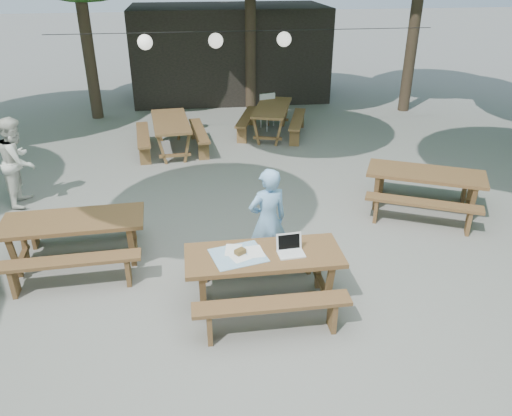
{
  "coord_description": "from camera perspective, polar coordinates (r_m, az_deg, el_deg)",
  "views": [
    {
      "loc": [
        -0.96,
        -5.99,
        4.11
      ],
      "look_at": [
        -0.11,
        0.04,
        1.05
      ],
      "focal_mm": 35.0,
      "sensor_mm": 36.0,
      "label": 1
    }
  ],
  "objects": [
    {
      "name": "picnic_table_far_w",
      "position": [
        11.97,
        -9.64,
        8.2
      ],
      "size": [
        1.74,
        2.06,
        0.75
      ],
      "rotation": [
        0.0,
        0.0,
        1.66
      ],
      "color": "brown",
      "rests_on": "ground"
    },
    {
      "name": "picnic_table_nw",
      "position": [
        7.8,
        -19.84,
        -3.56
      ],
      "size": [
        2.03,
        1.66,
        0.75
      ],
      "rotation": [
        0.0,
        0.0,
        0.04
      ],
      "color": "brown",
      "rests_on": "ground"
    },
    {
      "name": "second_person",
      "position": [
        10.03,
        -25.53,
        4.85
      ],
      "size": [
        0.63,
        0.8,
        1.63
      ],
      "primitive_type": "imported",
      "rotation": [
        0.0,
        0.0,
        1.56
      ],
      "color": "white",
      "rests_on": "ground"
    },
    {
      "name": "ground",
      "position": [
        7.33,
        0.89,
        -7.43
      ],
      "size": [
        80.0,
        80.0,
        0.0
      ],
      "primitive_type": "plane",
      "color": "slate",
      "rests_on": "ground"
    },
    {
      "name": "pavilion",
      "position": [
        16.77,
        -3.1,
        17.37
      ],
      "size": [
        6.0,
        3.0,
        2.8
      ],
      "primitive_type": "cube",
      "color": "black",
      "rests_on": "ground"
    },
    {
      "name": "laptop",
      "position": [
        6.36,
        3.92,
        -4.61
      ],
      "size": [
        0.35,
        0.28,
        0.24
      ],
      "rotation": [
        0.0,
        0.0,
        0.07
      ],
      "color": "white",
      "rests_on": "main_picnic_table"
    },
    {
      "name": "tabletop_clutter",
      "position": [
        6.32,
        -1.97,
        -5.31
      ],
      "size": [
        0.76,
        0.68,
        0.08
      ],
      "color": "#378ABD",
      "rests_on": "main_picnic_table"
    },
    {
      "name": "woman",
      "position": [
        7.03,
        1.35,
        -1.48
      ],
      "size": [
        0.66,
        0.51,
        1.58
      ],
      "primitive_type": "imported",
      "rotation": [
        0.0,
        0.0,
        3.4
      ],
      "color": "#7FB5E8",
      "rests_on": "ground"
    },
    {
      "name": "picnic_table_ne",
      "position": [
        9.38,
        18.58,
        1.87
      ],
      "size": [
        2.4,
        2.25,
        0.75
      ],
      "rotation": [
        0.0,
        0.0,
        -0.45
      ],
      "color": "brown",
      "rests_on": "ground"
    },
    {
      "name": "picnic_table_far_e",
      "position": [
        12.94,
        1.83,
        9.98
      ],
      "size": [
        2.07,
        2.28,
        0.75
      ],
      "rotation": [
        0.0,
        0.0,
        1.27
      ],
      "color": "brown",
      "rests_on": "ground"
    },
    {
      "name": "main_picnic_table",
      "position": [
        6.55,
        0.87,
        -7.92
      ],
      "size": [
        2.0,
        1.58,
        0.75
      ],
      "color": "brown",
      "rests_on": "ground"
    },
    {
      "name": "plastic_chair",
      "position": [
        13.51,
        1.62,
        10.13
      ],
      "size": [
        0.55,
        0.55,
        0.9
      ],
      "rotation": [
        0.0,
        0.0,
        0.29
      ],
      "color": "silver",
      "rests_on": "ground"
    },
    {
      "name": "paper_lanterns",
      "position": [
        12.13,
        -4.56,
        18.54
      ],
      "size": [
        9.0,
        0.34,
        0.38
      ],
      "color": "black",
      "rests_on": "ground"
    }
  ]
}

